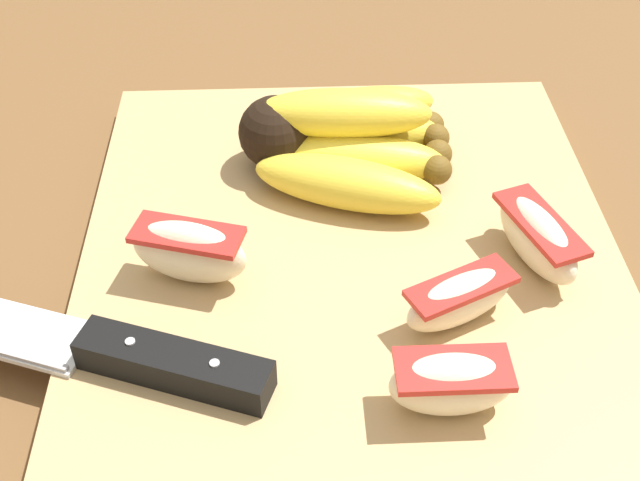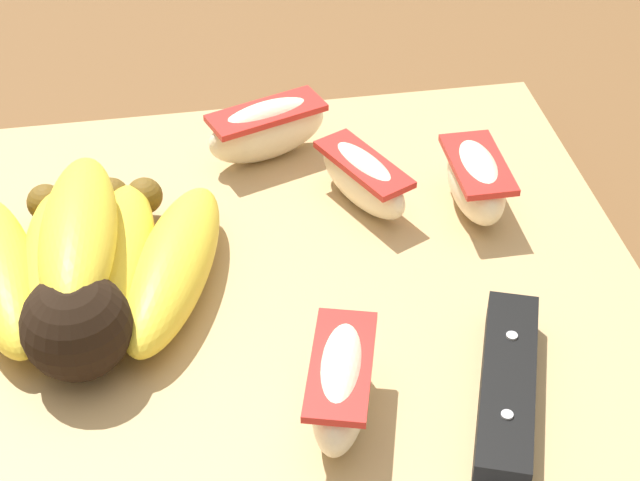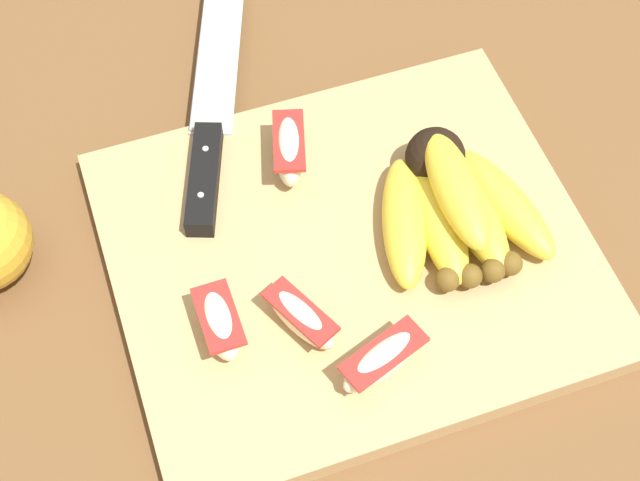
{
  "view_description": "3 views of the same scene",
  "coord_description": "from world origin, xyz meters",
  "px_view_note": "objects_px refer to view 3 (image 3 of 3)",
  "views": [
    {
      "loc": [
        -0.34,
        0.03,
        0.35
      ],
      "look_at": [
        -0.01,
        0.02,
        0.04
      ],
      "focal_mm": 46.14,
      "sensor_mm": 36.0,
      "label": 1
    },
    {
      "loc": [
        0.04,
        0.37,
        0.35
      ],
      "look_at": [
        -0.02,
        -0.01,
        0.04
      ],
      "focal_mm": 58.03,
      "sensor_mm": 36.0,
      "label": 2
    },
    {
      "loc": [
        -0.14,
        -0.36,
        0.65
      ],
      "look_at": [
        -0.02,
        0.0,
        0.04
      ],
      "focal_mm": 53.75,
      "sensor_mm": 36.0,
      "label": 3
    }
  ],
  "objects_px": {
    "chefs_knife": "(209,133)",
    "banana_bunch": "(454,204)",
    "apple_wedge_near": "(289,150)",
    "apple_wedge_middle": "(220,323)",
    "apple_wedge_far": "(383,360)",
    "apple_wedge_extra": "(301,317)"
  },
  "relations": [
    {
      "from": "banana_bunch",
      "to": "chefs_knife",
      "type": "xyz_separation_m",
      "value": [
        -0.16,
        0.14,
        -0.01
      ]
    },
    {
      "from": "apple_wedge_extra",
      "to": "chefs_knife",
      "type": "bearing_deg",
      "value": 94.63
    },
    {
      "from": "banana_bunch",
      "to": "apple_wedge_middle",
      "type": "bearing_deg",
      "value": -169.12
    },
    {
      "from": "banana_bunch",
      "to": "apple_wedge_middle",
      "type": "relative_size",
      "value": 2.44
    },
    {
      "from": "apple_wedge_near",
      "to": "apple_wedge_middle",
      "type": "bearing_deg",
      "value": -126.21
    },
    {
      "from": "apple_wedge_near",
      "to": "apple_wedge_far",
      "type": "height_order",
      "value": "apple_wedge_near"
    },
    {
      "from": "chefs_knife",
      "to": "apple_wedge_middle",
      "type": "relative_size",
      "value": 4.61
    },
    {
      "from": "banana_bunch",
      "to": "apple_wedge_near",
      "type": "xyz_separation_m",
      "value": [
        -0.1,
        0.09,
        -0.0
      ]
    },
    {
      "from": "banana_bunch",
      "to": "chefs_knife",
      "type": "bearing_deg",
      "value": 138.14
    },
    {
      "from": "chefs_knife",
      "to": "apple_wedge_extra",
      "type": "distance_m",
      "value": 0.19
    },
    {
      "from": "chefs_knife",
      "to": "apple_wedge_far",
      "type": "height_order",
      "value": "apple_wedge_far"
    },
    {
      "from": "apple_wedge_far",
      "to": "apple_wedge_extra",
      "type": "height_order",
      "value": "apple_wedge_far"
    },
    {
      "from": "banana_bunch",
      "to": "apple_wedge_middle",
      "type": "distance_m",
      "value": 0.2
    },
    {
      "from": "banana_bunch",
      "to": "apple_wedge_near",
      "type": "distance_m",
      "value": 0.14
    },
    {
      "from": "apple_wedge_middle",
      "to": "apple_wedge_extra",
      "type": "relative_size",
      "value": 0.88
    },
    {
      "from": "apple_wedge_near",
      "to": "apple_wedge_middle",
      "type": "distance_m",
      "value": 0.16
    },
    {
      "from": "apple_wedge_middle",
      "to": "apple_wedge_extra",
      "type": "distance_m",
      "value": 0.06
    },
    {
      "from": "apple_wedge_far",
      "to": "apple_wedge_extra",
      "type": "distance_m",
      "value": 0.07
    },
    {
      "from": "apple_wedge_near",
      "to": "apple_wedge_far",
      "type": "distance_m",
      "value": 0.19
    },
    {
      "from": "chefs_knife",
      "to": "apple_wedge_near",
      "type": "bearing_deg",
      "value": -42.2
    },
    {
      "from": "apple_wedge_near",
      "to": "apple_wedge_middle",
      "type": "xyz_separation_m",
      "value": [
        -0.09,
        -0.13,
        -0.0
      ]
    },
    {
      "from": "chefs_knife",
      "to": "banana_bunch",
      "type": "bearing_deg",
      "value": -41.86
    }
  ]
}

